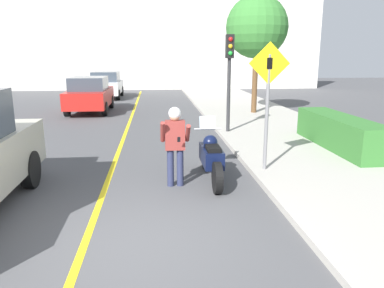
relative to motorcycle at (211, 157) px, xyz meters
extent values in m
plane|color=#4C4C4F|center=(-1.64, -2.75, -0.51)|extent=(80.00, 80.00, 0.00)
cube|color=#ADA89E|center=(3.16, 1.25, -0.45)|extent=(4.40, 44.00, 0.12)
cube|color=yellow|center=(-2.24, 3.25, -0.50)|extent=(0.12, 36.00, 0.01)
cube|color=beige|center=(-1.64, 23.25, 3.14)|extent=(28.00, 1.20, 7.29)
cylinder|color=black|center=(0.00, -0.84, -0.19)|extent=(0.14, 0.64, 0.64)
cylinder|color=black|center=(0.00, 0.82, -0.19)|extent=(0.14, 0.64, 0.64)
cube|color=#0C1433|center=(0.00, -0.01, 0.04)|extent=(0.40, 1.13, 0.36)
sphere|color=#0C1433|center=(0.00, 0.14, 0.30)|extent=(0.32, 0.32, 0.32)
cube|color=black|center=(0.00, -0.27, 0.26)|extent=(0.28, 0.48, 0.10)
cylinder|color=silver|center=(0.00, 0.56, 0.52)|extent=(0.62, 0.03, 0.03)
cube|color=silver|center=(0.00, 0.63, 0.64)|extent=(0.36, 0.12, 0.31)
cylinder|color=#282D4C|center=(-0.89, -0.31, -0.12)|extent=(0.14, 0.14, 0.78)
cylinder|color=#282D4C|center=(-0.69, -0.31, -0.12)|extent=(0.14, 0.14, 0.78)
cube|color=maroon|center=(-0.79, -0.31, 0.57)|extent=(0.40, 0.22, 0.60)
cylinder|color=maroon|center=(-1.04, -0.41, 0.66)|extent=(0.09, 0.37, 0.47)
cylinder|color=maroon|center=(-0.54, -0.43, 0.63)|extent=(0.09, 0.42, 0.42)
sphere|color=tan|center=(-0.79, -0.31, 0.97)|extent=(0.22, 0.22, 0.22)
sphere|color=white|center=(-0.79, -0.31, 1.02)|extent=(0.25, 0.25, 0.25)
cube|color=black|center=(-0.73, -0.59, 0.54)|extent=(0.06, 0.05, 0.11)
cylinder|color=black|center=(-3.76, -0.11, -0.13)|extent=(0.23, 0.76, 0.76)
cylinder|color=slate|center=(1.27, 0.27, 0.89)|extent=(0.08, 0.08, 2.56)
cube|color=yellow|center=(1.27, 0.25, 1.98)|extent=(0.91, 0.02, 0.91)
cube|color=black|center=(1.27, 0.23, 1.98)|extent=(0.12, 0.01, 0.24)
cylinder|color=#2D2D30|center=(1.29, 4.70, 1.22)|extent=(0.12, 0.12, 3.20)
cube|color=black|center=(1.29, 4.68, 2.44)|extent=(0.26, 0.22, 0.76)
sphere|color=red|center=(1.29, 4.56, 2.66)|extent=(0.14, 0.14, 0.14)
sphere|color=gold|center=(1.29, 4.56, 2.44)|extent=(0.14, 0.14, 0.14)
sphere|color=green|center=(1.29, 4.56, 2.22)|extent=(0.14, 0.14, 0.14)
cube|color=#33702D|center=(3.96, 2.11, 0.05)|extent=(0.90, 3.97, 0.88)
cylinder|color=brown|center=(3.32, 8.94, 1.02)|extent=(0.24, 0.24, 2.81)
sphere|color=#387A33|center=(3.32, 8.94, 3.37)|extent=(2.71, 2.71, 2.71)
cylinder|color=black|center=(-5.11, 11.98, -0.19)|extent=(0.22, 0.64, 0.64)
cylinder|color=black|center=(-3.45, 11.98, -0.19)|extent=(0.22, 0.64, 0.64)
cylinder|color=black|center=(-5.11, 9.38, -0.19)|extent=(0.22, 0.64, 0.64)
cylinder|color=black|center=(-3.45, 9.38, -0.19)|extent=(0.22, 0.64, 0.64)
cube|color=#B21E19|center=(-4.28, 10.68, 0.19)|extent=(1.80, 4.20, 0.76)
cube|color=#38424C|center=(-4.28, 10.51, 0.87)|extent=(1.58, 2.18, 0.60)
cylinder|color=black|center=(-5.08, 18.21, -0.19)|extent=(0.22, 0.64, 0.64)
cylinder|color=black|center=(-3.43, 18.21, -0.19)|extent=(0.22, 0.64, 0.64)
cylinder|color=black|center=(-5.08, 15.61, -0.19)|extent=(0.22, 0.64, 0.64)
cylinder|color=black|center=(-3.43, 15.61, -0.19)|extent=(0.22, 0.64, 0.64)
cube|color=white|center=(-4.25, 16.91, 0.19)|extent=(1.80, 4.20, 0.76)
cube|color=#38424C|center=(-4.25, 16.74, 0.87)|extent=(1.58, 2.18, 0.60)
camera|label=1|loc=(-1.18, -7.72, 2.13)|focal=35.00mm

